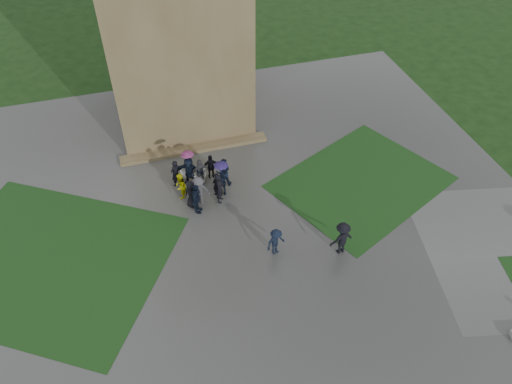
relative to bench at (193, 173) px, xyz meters
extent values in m
plane|color=black|center=(0.58, -7.95, -0.46)|extent=(120.00, 120.00, 0.00)
cube|color=#383836|center=(0.58, -5.95, -0.45)|extent=(34.00, 34.00, 0.02)
cube|color=black|center=(-7.92, -3.95, -0.43)|extent=(14.10, 13.46, 0.01)
cube|color=black|center=(9.08, -2.95, -0.43)|extent=(11.12, 10.15, 0.01)
cube|color=brown|center=(0.58, 2.65, -0.33)|extent=(9.00, 0.80, 0.22)
cube|color=silver|center=(-0.02, -0.06, -0.01)|extent=(1.53, 0.83, 0.06)
cube|color=silver|center=(-0.58, 0.10, -0.23)|extent=(0.18, 0.40, 0.41)
cube|color=silver|center=(0.55, -0.22, -0.23)|extent=(0.18, 0.40, 0.41)
cube|color=silver|center=(0.04, 0.14, 0.22)|extent=(1.42, 0.45, 0.39)
imported|color=black|center=(1.01, -1.57, 0.30)|extent=(0.63, 0.54, 1.47)
imported|color=black|center=(1.57, -0.87, 0.44)|extent=(0.94, 0.66, 1.75)
imported|color=black|center=(1.03, -0.12, 0.35)|extent=(0.95, 0.58, 1.57)
imported|color=#424146|center=(0.35, -0.48, 0.41)|extent=(1.10, 0.77, 1.70)
imported|color=black|center=(-0.23, -0.19, 0.44)|extent=(1.72, 1.28, 1.76)
imported|color=black|center=(-1.01, -0.18, 0.41)|extent=(0.74, 0.69, 1.69)
imported|color=#CECD0C|center=(-0.92, -1.24, 0.35)|extent=(0.76, 0.88, 1.58)
imported|color=black|center=(-0.46, -2.13, 0.40)|extent=(1.00, 0.94, 1.68)
imported|color=black|center=(-0.30, -2.63, 0.49)|extent=(1.06, 1.24, 1.85)
imported|color=#424146|center=(-0.06, -2.04, 0.47)|extent=(1.22, 0.72, 1.81)
imported|color=black|center=(1.05, -2.16, 0.47)|extent=(0.68, 0.79, 1.82)
imported|color=black|center=(1.31, -1.61, 0.33)|extent=(0.99, 0.68, 1.54)
imported|color=#C2509E|center=(-0.23, -0.19, 1.46)|extent=(0.69, 0.69, 0.61)
imported|color=#4C3696|center=(1.31, -1.61, 1.44)|extent=(0.75, 0.75, 0.66)
imported|color=black|center=(2.79, -6.52, 0.35)|extent=(1.13, 0.82, 1.57)
imported|color=black|center=(5.87, -7.32, 0.51)|extent=(1.30, 0.81, 1.89)
camera|label=1|loc=(-2.64, -21.57, 18.45)|focal=35.00mm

